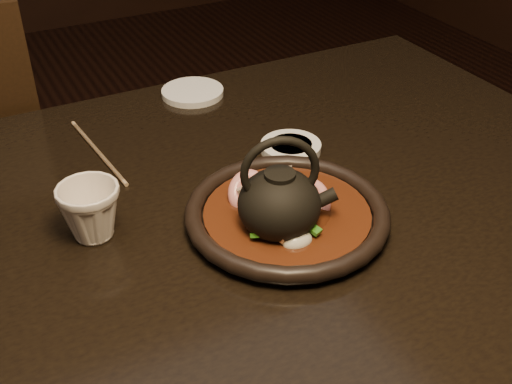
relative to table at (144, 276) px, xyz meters
name	(u,v)px	position (x,y,z in m)	size (l,w,h in m)	color
table	(144,276)	(0.00, 0.00, 0.00)	(1.60, 0.90, 0.75)	black
plate	(287,215)	(0.20, -0.07, 0.09)	(0.29, 0.29, 0.03)	black
stirfry	(285,209)	(0.20, -0.07, 0.10)	(0.15, 0.18, 0.06)	#3D190B
soy_dish	(291,147)	(0.30, 0.10, 0.08)	(0.10, 0.10, 0.01)	white
saucer_right	(193,92)	(0.24, 0.37, 0.08)	(0.12, 0.12, 0.01)	white
tea_cup	(90,210)	(-0.05, 0.03, 0.12)	(0.09, 0.08, 0.09)	beige
chopsticks	(98,151)	(0.01, 0.24, 0.08)	(0.03, 0.24, 0.01)	tan
teapot	(280,201)	(0.17, -0.09, 0.13)	(0.14, 0.11, 0.15)	black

